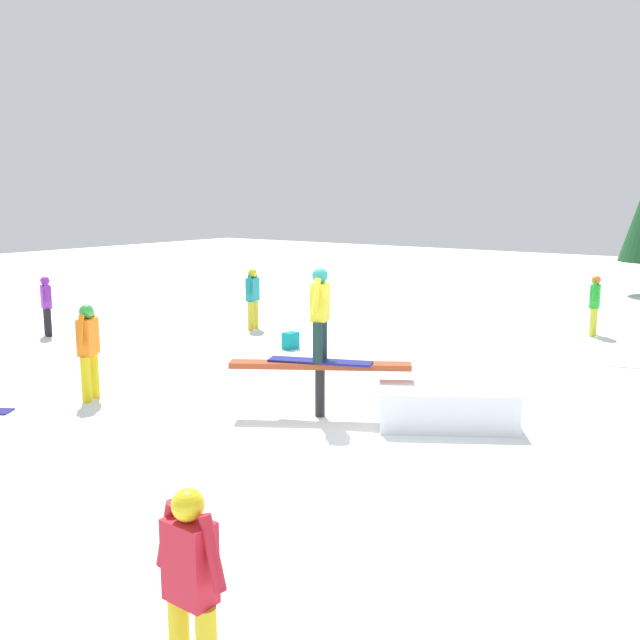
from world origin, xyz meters
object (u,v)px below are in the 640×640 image
bystander_green (595,302)px  backpack_on_snow (291,341)px  bystander_orange (88,347)px  bystander_teal (253,295)px  bystander_red (191,583)px  rail_feature (320,370)px  bystander_purple (46,303)px  main_rider_on_rail (320,317)px

bystander_green → backpack_on_snow: size_ratio=3.93×
bystander_orange → backpack_on_snow: size_ratio=4.32×
bystander_teal → bystander_green: bearing=-74.7°
bystander_green → backpack_on_snow: bystander_green is taller
bystander_teal → bystander_red: bystander_teal is taller
rail_feature → bystander_orange: 3.58m
bystander_teal → bystander_green: (-6.60, -3.83, -0.04)m
bystander_teal → backpack_on_snow: bystander_teal is taller
bystander_purple → bystander_teal: bearing=-108.9°
main_rider_on_rail → bystander_green: size_ratio=1.09×
bystander_purple → backpack_on_snow: size_ratio=3.88×
backpack_on_snow → main_rider_on_rail: bearing=-131.4°
bystander_green → bystander_teal: bearing=-68.8°
rail_feature → bystander_teal: bearing=-73.1°
main_rider_on_rail → bystander_teal: main_rider_on_rail is taller
bystander_orange → bystander_teal: bystander_orange is taller
bystander_purple → bystander_red: 12.64m
bystander_green → backpack_on_snow: bearing=-51.3°
bystander_teal → bystander_red: size_ratio=1.03×
bystander_red → bystander_teal: bearing=-49.3°
bystander_green → backpack_on_snow: (4.57, 5.00, -0.58)m
bystander_orange → bystander_red: (-6.01, 3.69, -0.06)m
bystander_red → backpack_on_snow: size_ratio=4.03×
main_rider_on_rail → bystander_green: main_rider_on_rail is taller
bystander_teal → backpack_on_snow: 2.43m
bystander_orange → bystander_purple: bearing=-143.3°
rail_feature → main_rider_on_rail: (0.00, 0.00, 0.76)m
rail_feature → main_rider_on_rail: bearing=0.0°
rail_feature → main_rider_on_rail: size_ratio=1.58×
rail_feature → bystander_purple: (8.28, -1.18, 0.08)m
rail_feature → bystander_red: 5.75m
bystander_red → bystander_purple: bearing=-28.5°
bystander_orange → backpack_on_snow: bearing=151.3°
main_rider_on_rail → bystander_orange: bearing=0.4°
main_rider_on_rail → bystander_purple: (8.28, -1.18, -0.68)m
bystander_teal → bystander_green: 7.63m
rail_feature → backpack_on_snow: rail_feature is taller
bystander_purple → main_rider_on_rail: bearing=-162.8°
main_rider_on_rail → backpack_on_snow: (3.08, -3.25, -1.25)m
bystander_teal → backpack_on_snow: bearing=-134.9°
rail_feature → bystander_purple: bystander_purple is taller
rail_feature → bystander_purple: bearing=-40.3°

